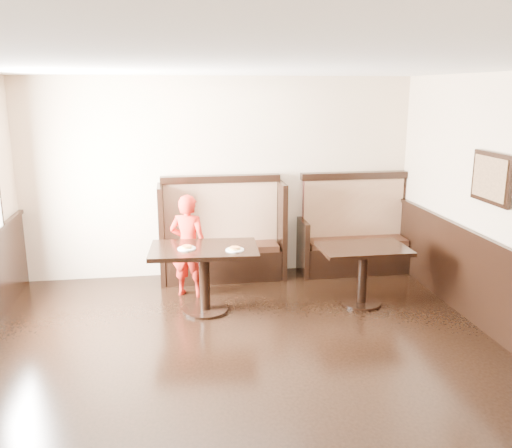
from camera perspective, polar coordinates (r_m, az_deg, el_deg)
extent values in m
plane|color=black|center=(4.89, 0.31, -18.44)|extent=(7.00, 7.00, 0.00)
plane|color=beige|center=(7.70, -3.81, 4.85)|extent=(5.50, 0.00, 5.50)
plane|color=white|center=(4.13, 0.36, 16.47)|extent=(7.00, 7.00, 0.00)
cube|color=black|center=(6.32, 23.56, 4.46)|extent=(0.04, 0.70, 0.55)
cube|color=olive|center=(6.31, 23.37, 4.46)|extent=(0.01, 0.60, 0.45)
cube|color=black|center=(7.71, -3.48, -4.24)|extent=(1.60, 0.50, 0.42)
cube|color=#331B10|center=(7.63, -3.51, -2.46)|extent=(1.54, 0.46, 0.09)
cube|color=#450D14|center=(7.73, -3.70, 1.11)|extent=(1.60, 0.12, 0.92)
cube|color=black|center=(7.63, -3.76, 4.77)|extent=(1.68, 0.16, 0.10)
cube|color=black|center=(7.65, -9.88, -0.91)|extent=(0.07, 0.72, 1.36)
cube|color=black|center=(7.79, 2.56, -0.44)|extent=(0.07, 0.72, 1.36)
cube|color=black|center=(8.11, 10.39, -3.52)|extent=(1.50, 0.50, 0.42)
cube|color=#331B10|center=(8.04, 10.47, -1.82)|extent=(1.44, 0.46, 0.09)
cube|color=#450D14|center=(8.13, 10.13, 1.56)|extent=(1.50, 0.12, 0.92)
cube|color=black|center=(8.04, 10.28, 5.05)|extent=(1.58, 0.16, 0.10)
cube|color=black|center=(7.93, 4.81, -2.31)|extent=(0.07, 0.72, 0.80)
cube|color=black|center=(8.43, 15.31, -1.77)|extent=(0.07, 0.72, 0.80)
cube|color=black|center=(6.43, -5.51, -2.70)|extent=(1.31, 0.87, 0.05)
cylinder|color=black|center=(6.56, -5.43, -6.05)|extent=(0.13, 0.13, 0.74)
cylinder|color=black|center=(6.69, -5.36, -8.97)|extent=(0.55, 0.55, 0.03)
cube|color=black|center=(6.78, 11.26, -2.57)|extent=(1.07, 0.70, 0.05)
cylinder|color=black|center=(6.89, 11.11, -5.52)|extent=(0.12, 0.12, 0.68)
cylinder|color=black|center=(7.01, 10.98, -8.11)|extent=(0.51, 0.51, 0.03)
imported|color=red|center=(7.00, -7.13, -2.29)|extent=(0.57, 0.48, 1.34)
cylinder|color=white|center=(6.39, -7.31, -2.56)|extent=(0.21, 0.21, 0.01)
cylinder|color=tan|center=(6.38, -7.31, -2.43)|extent=(0.13, 0.13, 0.02)
cylinder|color=#EABA54|center=(6.38, -7.32, -2.31)|extent=(0.11, 0.11, 0.01)
cylinder|color=white|center=(6.29, -2.24, -2.72)|extent=(0.22, 0.22, 0.01)
cylinder|color=tan|center=(6.29, -2.24, -2.58)|extent=(0.13, 0.13, 0.02)
cylinder|color=#EABA54|center=(6.28, -2.24, -2.47)|extent=(0.11, 0.11, 0.01)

